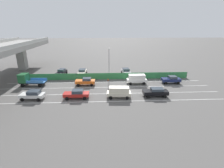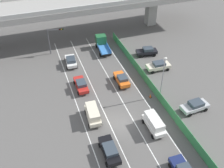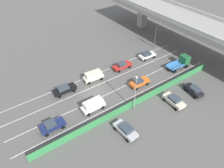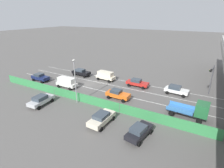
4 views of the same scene
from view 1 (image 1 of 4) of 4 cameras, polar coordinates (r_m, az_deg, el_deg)
ground_plane at (r=34.92m, az=5.42°, el=-2.01°), size 300.00×300.00×0.00m
lane_line_left_edge at (r=29.64m, az=-2.05°, el=-5.96°), size 0.14×45.25×0.01m
lane_line_mid_left at (r=32.91m, az=-2.15°, el=-3.30°), size 0.14×45.25×0.01m
lane_line_mid_right at (r=36.24m, az=-2.23°, el=-1.11°), size 0.14×45.25×0.01m
lane_line_right_edge at (r=39.62m, az=-2.30°, el=0.70°), size 0.14×45.25×0.01m
green_fence at (r=41.42m, az=-2.35°, el=2.68°), size 0.10×41.35×1.59m
car_van_cream at (r=30.73m, az=2.35°, el=-2.61°), size 2.24×4.49×2.08m
car_sedan_black at (r=32.38m, az=14.65°, el=-2.57°), size 2.03×4.63×1.65m
car_taxi_orange at (r=37.67m, az=-8.96°, el=0.93°), size 2.03×4.34×1.68m
car_sedan_white at (r=33.34m, az=-25.32°, el=-3.25°), size 2.31×4.38×1.65m
car_sedan_red at (r=31.24m, az=-11.91°, el=-3.25°), size 1.95×4.61×1.62m
car_van_white at (r=38.49m, az=8.39°, el=1.84°), size 1.97×4.48×2.16m
car_sedan_navy at (r=40.84m, az=19.48°, el=1.51°), size 2.10×4.24×1.70m
flatbed_truck_blue at (r=41.24m, az=-26.71°, el=1.33°), size 2.64×5.66×2.68m
parked_wagon_silver at (r=45.71m, az=4.79°, el=4.39°), size 4.52×2.30×1.64m
parked_sedan_cream at (r=45.49m, az=-10.07°, el=4.09°), size 4.53×2.21×1.63m
parked_sedan_dark at (r=46.74m, az=-16.79°, el=3.96°), size 4.44×2.48×1.66m
street_lamp at (r=41.11m, az=-1.03°, el=7.97°), size 0.60×0.36×7.56m
traffic_cone at (r=40.62m, az=-1.35°, el=1.64°), size 0.47×0.47×0.67m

